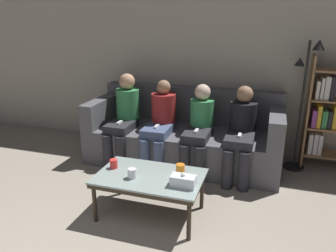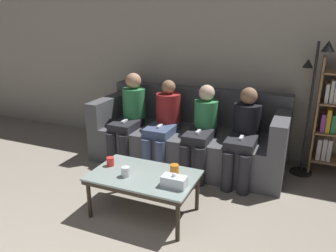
{
  "view_description": "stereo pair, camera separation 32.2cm",
  "coord_description": "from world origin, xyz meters",
  "px_view_note": "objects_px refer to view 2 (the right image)",
  "views": [
    {
      "loc": [
        1.04,
        -0.77,
        1.85
      ],
      "look_at": [
        0.0,
        2.49,
        0.71
      ],
      "focal_mm": 35.0,
      "sensor_mm": 36.0,
      "label": 1
    },
    {
      "loc": [
        1.35,
        -0.65,
        1.85
      ],
      "look_at": [
        0.0,
        2.49,
        0.71
      ],
      "focal_mm": 35.0,
      "sensor_mm": 36.0,
      "label": 2
    }
  ],
  "objects_px": {
    "cup_near_left": "(110,162)",
    "tissue_box": "(174,181)",
    "seated_person_right_end": "(244,132)",
    "cup_near_right": "(126,172)",
    "standing_lamp": "(313,96)",
    "seated_person_left_end": "(130,115)",
    "seated_person_mid_left": "(164,121)",
    "coffee_table": "(144,178)",
    "seated_person_mid_right": "(202,128)",
    "cup_far_center": "(174,169)",
    "couch": "(189,137)"
  },
  "relations": [
    {
      "from": "couch",
      "to": "seated_person_mid_right",
      "type": "relative_size",
      "value": 2.3
    },
    {
      "from": "couch",
      "to": "seated_person_mid_left",
      "type": "relative_size",
      "value": 2.25
    },
    {
      "from": "coffee_table",
      "to": "seated_person_left_end",
      "type": "relative_size",
      "value": 0.87
    },
    {
      "from": "coffee_table",
      "to": "seated_person_mid_left",
      "type": "bearing_deg",
      "value": 103.91
    },
    {
      "from": "coffee_table",
      "to": "seated_person_mid_left",
      "type": "relative_size",
      "value": 0.92
    },
    {
      "from": "standing_lamp",
      "to": "cup_near_left",
      "type": "bearing_deg",
      "value": -139.87
    },
    {
      "from": "tissue_box",
      "to": "seated_person_right_end",
      "type": "distance_m",
      "value": 1.28
    },
    {
      "from": "couch",
      "to": "coffee_table",
      "type": "bearing_deg",
      "value": -88.84
    },
    {
      "from": "tissue_box",
      "to": "seated_person_right_end",
      "type": "height_order",
      "value": "seated_person_right_end"
    },
    {
      "from": "cup_near_left",
      "to": "cup_near_right",
      "type": "bearing_deg",
      "value": -28.65
    },
    {
      "from": "cup_near_left",
      "to": "seated_person_left_end",
      "type": "relative_size",
      "value": 0.08
    },
    {
      "from": "standing_lamp",
      "to": "seated_person_right_end",
      "type": "relative_size",
      "value": 1.48
    },
    {
      "from": "seated_person_left_end",
      "to": "seated_person_right_end",
      "type": "distance_m",
      "value": 1.51
    },
    {
      "from": "cup_far_center",
      "to": "cup_near_left",
      "type": "bearing_deg",
      "value": -172.95
    },
    {
      "from": "coffee_table",
      "to": "seated_person_mid_right",
      "type": "height_order",
      "value": "seated_person_mid_right"
    },
    {
      "from": "cup_far_center",
      "to": "seated_person_mid_right",
      "type": "distance_m",
      "value": 0.99
    },
    {
      "from": "seated_person_right_end",
      "to": "cup_far_center",
      "type": "bearing_deg",
      "value": -114.91
    },
    {
      "from": "coffee_table",
      "to": "seated_person_left_end",
      "type": "height_order",
      "value": "seated_person_left_end"
    },
    {
      "from": "coffee_table",
      "to": "cup_far_center",
      "type": "distance_m",
      "value": 0.31
    },
    {
      "from": "tissue_box",
      "to": "seated_person_mid_right",
      "type": "relative_size",
      "value": 0.2
    },
    {
      "from": "cup_near_right",
      "to": "seated_person_right_end",
      "type": "height_order",
      "value": "seated_person_right_end"
    },
    {
      "from": "cup_near_right",
      "to": "seated_person_mid_left",
      "type": "bearing_deg",
      "value": 96.6
    },
    {
      "from": "couch",
      "to": "seated_person_right_end",
      "type": "height_order",
      "value": "seated_person_right_end"
    },
    {
      "from": "seated_person_left_end",
      "to": "cup_near_right",
      "type": "bearing_deg",
      "value": -62.41
    },
    {
      "from": "standing_lamp",
      "to": "seated_person_right_end",
      "type": "bearing_deg",
      "value": -146.83
    },
    {
      "from": "cup_far_center",
      "to": "seated_person_mid_right",
      "type": "relative_size",
      "value": 0.09
    },
    {
      "from": "cup_near_left",
      "to": "seated_person_mid_right",
      "type": "height_order",
      "value": "seated_person_mid_right"
    },
    {
      "from": "couch",
      "to": "cup_far_center",
      "type": "height_order",
      "value": "couch"
    },
    {
      "from": "cup_near_left",
      "to": "seated_person_mid_left",
      "type": "xyz_separation_m",
      "value": [
        0.12,
        1.09,
        0.12
      ]
    },
    {
      "from": "seated_person_mid_left",
      "to": "seated_person_mid_right",
      "type": "xyz_separation_m",
      "value": [
        0.5,
        -0.02,
        -0.02
      ]
    },
    {
      "from": "seated_person_mid_left",
      "to": "cup_far_center",
      "type": "bearing_deg",
      "value": -61.49
    },
    {
      "from": "cup_near_left",
      "to": "cup_far_center",
      "type": "xyz_separation_m",
      "value": [
        0.66,
        0.08,
        0.0
      ]
    },
    {
      "from": "couch",
      "to": "seated_person_mid_left",
      "type": "distance_m",
      "value": 0.43
    },
    {
      "from": "standing_lamp",
      "to": "seated_person_mid_left",
      "type": "bearing_deg",
      "value": -165.54
    },
    {
      "from": "cup_near_right",
      "to": "tissue_box",
      "type": "relative_size",
      "value": 0.43
    },
    {
      "from": "cup_near_right",
      "to": "standing_lamp",
      "type": "xyz_separation_m",
      "value": [
        1.54,
        1.66,
        0.51
      ]
    },
    {
      "from": "seated_person_left_end",
      "to": "seated_person_mid_right",
      "type": "bearing_deg",
      "value": -1.6
    },
    {
      "from": "couch",
      "to": "seated_person_left_end",
      "type": "xyz_separation_m",
      "value": [
        -0.76,
        -0.24,
        0.28
      ]
    },
    {
      "from": "cup_near_left",
      "to": "seated_person_mid_left",
      "type": "height_order",
      "value": "seated_person_mid_left"
    },
    {
      "from": "couch",
      "to": "tissue_box",
      "type": "bearing_deg",
      "value": -75.46
    },
    {
      "from": "tissue_box",
      "to": "seated_person_right_end",
      "type": "bearing_deg",
      "value": 73.06
    },
    {
      "from": "cup_near_right",
      "to": "seated_person_left_end",
      "type": "distance_m",
      "value": 1.4
    },
    {
      "from": "couch",
      "to": "cup_near_right",
      "type": "height_order",
      "value": "couch"
    },
    {
      "from": "cup_near_left",
      "to": "seated_person_mid_left",
      "type": "distance_m",
      "value": 1.1
    },
    {
      "from": "cup_near_left",
      "to": "tissue_box",
      "type": "height_order",
      "value": "tissue_box"
    },
    {
      "from": "seated_person_left_end",
      "to": "seated_person_mid_right",
      "type": "distance_m",
      "value": 1.01
    },
    {
      "from": "seated_person_right_end",
      "to": "cup_near_left",
      "type": "bearing_deg",
      "value": -136.25
    },
    {
      "from": "tissue_box",
      "to": "standing_lamp",
      "type": "height_order",
      "value": "standing_lamp"
    },
    {
      "from": "cup_far_center",
      "to": "seated_person_right_end",
      "type": "height_order",
      "value": "seated_person_right_end"
    },
    {
      "from": "cup_near_right",
      "to": "cup_near_left",
      "type": "bearing_deg",
      "value": 151.35
    }
  ]
}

